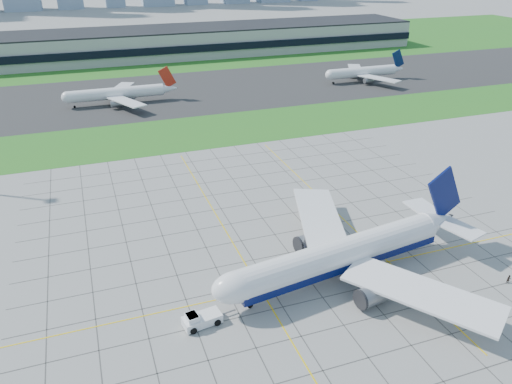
% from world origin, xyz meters
% --- Properties ---
extents(ground, '(1400.00, 1400.00, 0.00)m').
position_xyz_m(ground, '(0.00, 0.00, 0.00)').
color(ground, '#989893').
rests_on(ground, ground).
extents(grass_median, '(700.00, 35.00, 0.04)m').
position_xyz_m(grass_median, '(0.00, 90.00, 0.02)').
color(grass_median, '#317722').
rests_on(grass_median, ground).
extents(asphalt_taxiway, '(700.00, 75.00, 0.04)m').
position_xyz_m(asphalt_taxiway, '(0.00, 145.00, 0.03)').
color(asphalt_taxiway, '#383838').
rests_on(asphalt_taxiway, ground).
extents(grass_far, '(700.00, 145.00, 0.04)m').
position_xyz_m(grass_far, '(0.00, 255.00, 0.02)').
color(grass_far, '#317722').
rests_on(grass_far, ground).
extents(apron_markings, '(120.00, 130.00, 0.03)m').
position_xyz_m(apron_markings, '(0.43, 11.09, 0.02)').
color(apron_markings, '#474744').
rests_on(apron_markings, ground).
extents(terminal, '(260.00, 43.00, 15.80)m').
position_xyz_m(terminal, '(40.00, 229.87, 7.89)').
color(terminal, '#B7B7B2').
rests_on(terminal, ground).
extents(airliner, '(58.01, 58.38, 18.33)m').
position_xyz_m(airliner, '(6.34, -3.11, 5.01)').
color(airliner, white).
rests_on(airliner, ground).
extents(pushback_tug, '(9.79, 4.19, 2.69)m').
position_xyz_m(pushback_tug, '(-23.11, -7.58, 1.19)').
color(pushback_tug, white).
rests_on(pushback_tug, ground).
extents(crew_near, '(0.65, 0.81, 1.92)m').
position_xyz_m(crew_near, '(-24.60, -7.27, 0.96)').
color(crew_near, black).
rests_on(crew_near, ground).
extents(crew_far, '(1.01, 0.85, 1.87)m').
position_xyz_m(crew_far, '(35.60, -16.18, 0.94)').
color(crew_far, black).
rests_on(crew_far, ground).
extents(distant_jet_1, '(44.05, 42.66, 14.08)m').
position_xyz_m(distant_jet_1, '(-22.00, 135.23, 4.49)').
color(distant_jet_1, white).
rests_on(distant_jet_1, ground).
extents(distant_jet_2, '(40.26, 42.66, 14.08)m').
position_xyz_m(distant_jet_2, '(93.27, 135.25, 4.49)').
color(distant_jet_2, white).
rests_on(distant_jet_2, ground).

